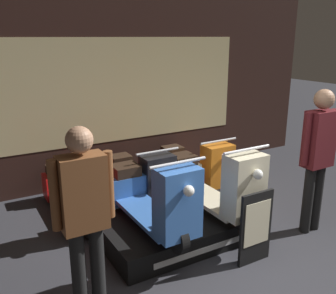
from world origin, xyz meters
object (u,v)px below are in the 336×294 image
Objects in this scene: scooter_backrow_0 at (73,193)px; scooter_backrow_1 at (140,180)px; person_right_browsing at (318,151)px; person_left_browsing at (84,209)px; price_sign_board at (256,228)px; scooter_display_left at (151,198)px; scooter_backrow_2 at (195,168)px; scooter_display_right at (213,183)px.

scooter_backrow_1 is (1.00, 0.00, 0.00)m from scooter_backrow_0.
person_left_browsing is at bearing 180.00° from person_right_browsing.
person_left_browsing is at bearing -127.32° from scooter_backrow_1.
scooter_backrow_0 is 1.00m from scooter_backrow_1.
person_right_browsing is (1.54, -1.83, 0.69)m from scooter_backrow_1.
scooter_backrow_1 is at bearing 101.73° from price_sign_board.
scooter_display_left is 2.06× the size of price_sign_board.
price_sign_board is (-1.12, -0.18, -0.65)m from person_right_browsing.
price_sign_board is (1.42, -2.02, 0.05)m from scooter_backrow_0.
scooter_display_left is 1.19m from person_left_browsing.
person_left_browsing reaches higher than scooter_backrow_2.
scooter_backrow_1 is 2.39m from person_left_browsing.
person_left_browsing reaches higher than scooter_backrow_0.
scooter_backrow_2 is at bearing 106.48° from person_right_browsing.
scooter_display_right is (0.86, 0.00, 0.00)m from scooter_display_left.
scooter_display_left reaches higher than scooter_backrow_1.
scooter_display_left is 1.33m from scooter_backrow_1.
person_right_browsing reaches higher than person_left_browsing.
scooter_display_left is 1.00× the size of scooter_display_right.
scooter_display_left is at bearing 137.24° from price_sign_board.
person_left_browsing is at bearing 174.29° from price_sign_board.
person_right_browsing is at bearing 9.20° from price_sign_board.
scooter_display_right reaches higher than price_sign_board.
scooter_backrow_2 is at bearing 40.37° from scooter_display_left.
scooter_backrow_1 and scooter_backrow_2 have the same top height.
person_right_browsing is (1.12, -0.61, 0.41)m from scooter_display_right.
scooter_display_left reaches higher than scooter_backrow_2.
scooter_backrow_0 reaches higher than price_sign_board.
price_sign_board is (0.42, -2.02, 0.05)m from scooter_backrow_1.
scooter_backrow_2 is at bearing 0.00° from scooter_backrow_0.
scooter_display_right is 2.06× the size of price_sign_board.
scooter_backrow_0 is 2.00m from scooter_backrow_2.
person_right_browsing reaches higher than scooter_backrow_2.
person_right_browsing reaches higher than scooter_display_right.
scooter_display_left is at bearing 32.55° from person_left_browsing.
scooter_backrow_2 is 2.04m from person_right_browsing.
person_left_browsing is at bearing -142.57° from scooter_backrow_2.
scooter_display_right is 0.94× the size of person_right_browsing.
scooter_display_right reaches higher than scooter_backrow_2.
person_left_browsing reaches higher than scooter_display_left.
person_right_browsing is (2.94, 0.00, 0.06)m from person_left_browsing.
scooter_backrow_0 is 3.21m from person_right_browsing.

